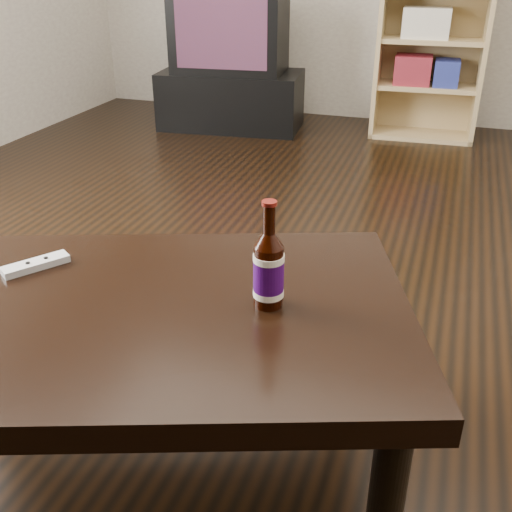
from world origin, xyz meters
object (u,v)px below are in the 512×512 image
(remote, at_px, (36,264))
(beer_bottle, at_px, (269,270))
(tv_stand, at_px, (231,100))
(bookshelf, at_px, (431,36))
(coffee_table, at_px, (126,330))
(tv, at_px, (230,29))

(remote, bearing_deg, beer_bottle, 36.11)
(tv_stand, relative_size, bookshelf, 0.78)
(tv_stand, xyz_separation_m, bookshelf, (1.39, 0.22, 0.49))
(coffee_table, bearing_deg, bookshelf, 82.87)
(tv_stand, bearing_deg, remote, -84.35)
(bookshelf, relative_size, beer_bottle, 5.20)
(bookshelf, bearing_deg, beer_bottle, -94.74)
(tv_stand, height_order, beer_bottle, beer_bottle)
(remote, bearing_deg, coffee_table, 17.26)
(beer_bottle, bearing_deg, tv, 112.09)
(tv, relative_size, coffee_table, 0.55)
(coffee_table, distance_m, beer_bottle, 0.37)
(beer_bottle, height_order, remote, beer_bottle)
(bookshelf, distance_m, coffee_table, 3.51)
(tv_stand, distance_m, beer_bottle, 3.41)
(tv_stand, relative_size, beer_bottle, 4.03)
(bookshelf, xyz_separation_m, coffee_table, (-0.43, -3.47, -0.26))
(tv, height_order, bookshelf, bookshelf)
(bookshelf, distance_m, remote, 3.46)
(tv, distance_m, beer_bottle, 3.39)
(beer_bottle, distance_m, remote, 0.63)
(tv, distance_m, remote, 3.23)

